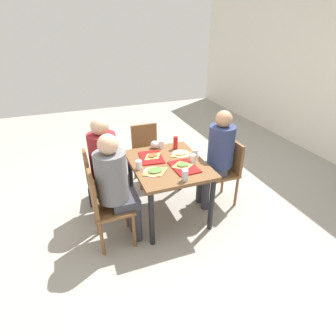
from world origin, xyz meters
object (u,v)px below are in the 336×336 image
at_px(plastic_cup_b, 139,165).
at_px(handbag, 96,191).
at_px(person_in_brown_jacket, 116,182).
at_px(chair_left_end, 146,149).
at_px(paper_plate_near_edge, 153,172).
at_px(chair_near_left, 97,181).
at_px(plastic_cup_c, 161,144).
at_px(foil_bundle, 154,145).
at_px(paper_plate_center, 181,154).
at_px(plastic_cup_a, 195,153).
at_px(chair_near_right, 105,205).
at_px(plastic_cup_d, 193,159).
at_px(tray_red_far, 184,167).
at_px(pizza_slice_d, 155,171).
at_px(soda_can, 185,175).
at_px(chair_far_side, 226,167).
at_px(condiment_bottle, 176,143).
at_px(person_far_side, 218,152).
at_px(pizza_slice_b, 183,165).
at_px(pizza_slice_c, 181,154).
at_px(person_in_red, 107,160).
at_px(tray_red_near, 151,157).
at_px(main_table, 168,170).
at_px(pizza_slice_a, 153,155).

xyz_separation_m(plastic_cup_b, handbag, (-0.63, -0.46, -0.64)).
bearing_deg(handbag, person_in_brown_jacket, 10.27).
distance_m(chair_left_end, paper_plate_near_edge, 1.10).
bearing_deg(chair_near_left, chair_left_end, 128.70).
relative_size(plastic_cup_c, foil_bundle, 1.00).
distance_m(paper_plate_center, plastic_cup_a, 0.19).
relative_size(chair_near_right, plastic_cup_b, 8.60).
bearing_deg(plastic_cup_d, tray_red_far, -62.09).
bearing_deg(pizza_slice_d, soda_can, 39.84).
distance_m(chair_far_side, condiment_bottle, 0.73).
bearing_deg(person_far_side, pizza_slice_d, -79.45).
height_order(chair_left_end, pizza_slice_b, chair_left_end).
bearing_deg(plastic_cup_d, soda_can, -36.75).
bearing_deg(condiment_bottle, soda_can, -15.09).
xyz_separation_m(person_far_side, soda_can, (0.44, -0.64, 0.03)).
relative_size(person_far_side, handbag, 3.97).
relative_size(person_far_side, tray_red_far, 3.53).
relative_size(chair_near_right, pizza_slice_c, 3.75).
relative_size(person_far_side, pizza_slice_c, 5.53).
xyz_separation_m(pizza_slice_c, soda_can, (0.57, -0.20, 0.04)).
bearing_deg(person_far_side, chair_near_right, -80.00).
bearing_deg(chair_left_end, person_in_brown_jacket, -29.72).
xyz_separation_m(chair_left_end, person_in_red, (0.64, -0.66, 0.25)).
xyz_separation_m(chair_far_side, person_in_red, (-0.26, -1.46, 0.25)).
relative_size(chair_near_left, person_far_side, 0.68).
bearing_deg(handbag, tray_red_near, 57.51).
bearing_deg(tray_red_far, pizza_slice_b, -169.21).
distance_m(main_table, person_in_brown_jacket, 0.72).
xyz_separation_m(pizza_slice_a, plastic_cup_d, (0.30, 0.39, 0.03)).
relative_size(paper_plate_near_edge, handbag, 0.69).
xyz_separation_m(soda_can, condiment_bottle, (-0.77, 0.21, 0.02)).
height_order(chair_far_side, pizza_slice_d, chair_far_side).
bearing_deg(person_far_side, pizza_slice_a, -103.79).
relative_size(condiment_bottle, foil_bundle, 1.60).
bearing_deg(chair_left_end, chair_far_side, 41.68).
bearing_deg(pizza_slice_b, person_in_red, -117.80).
distance_m(tray_red_far, foil_bundle, 0.64).
bearing_deg(chair_near_right, chair_far_side, 99.14).
distance_m(pizza_slice_d, plastic_cup_a, 0.59).
height_order(person_in_brown_jacket, soda_can, person_in_brown_jacket).
distance_m(pizza_slice_b, condiment_bottle, 0.50).
xyz_separation_m(main_table, chair_near_left, (-0.26, -0.80, -0.12)).
bearing_deg(chair_near_left, plastic_cup_b, 57.57).
xyz_separation_m(person_far_side, plastic_cup_b, (0.03, -1.01, 0.02)).
xyz_separation_m(person_far_side, foil_bundle, (-0.44, -0.68, 0.02)).
distance_m(chair_near_right, soda_can, 0.89).
distance_m(chair_near_right, pizza_slice_a, 0.85).
height_order(person_in_brown_jacket, plastic_cup_d, person_in_brown_jacket).
relative_size(person_in_red, handbag, 3.97).
bearing_deg(paper_plate_near_edge, pizza_slice_c, 122.69).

